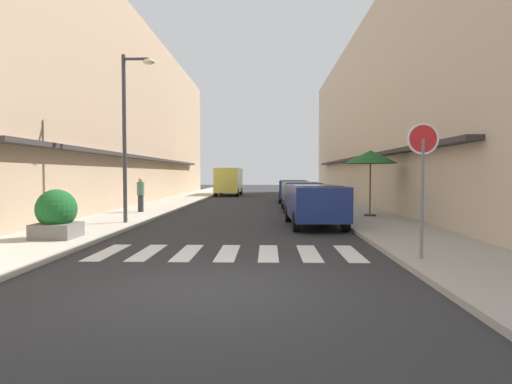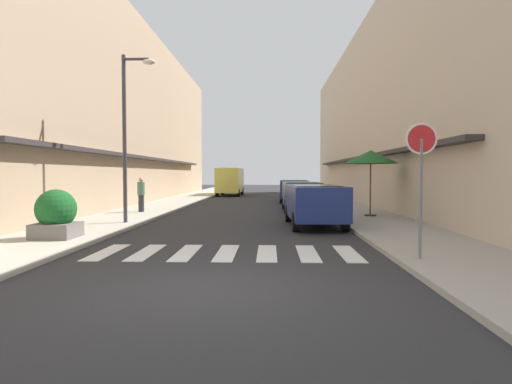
% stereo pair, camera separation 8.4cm
% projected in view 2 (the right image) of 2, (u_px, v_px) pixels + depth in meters
% --- Properties ---
extents(ground_plane, '(100.82, 100.82, 0.00)m').
position_uv_depth(ground_plane, '(252.00, 206.00, 25.34)').
color(ground_plane, '#2B2B2D').
extents(sidewalk_left, '(2.89, 64.16, 0.12)m').
position_uv_depth(sidewalk_left, '(165.00, 205.00, 25.50)').
color(sidewalk_left, '#ADA899').
rests_on(sidewalk_left, ground_plane).
extents(sidewalk_right, '(2.89, 64.16, 0.12)m').
position_uv_depth(sidewalk_right, '(340.00, 205.00, 25.18)').
color(sidewalk_right, '#9E998E').
rests_on(sidewalk_right, ground_plane).
extents(building_row_left, '(5.50, 43.24, 11.08)m').
position_uv_depth(building_row_left, '(106.00, 114.00, 26.69)').
color(building_row_left, tan).
rests_on(building_row_left, ground_plane).
extents(building_row_right, '(5.50, 43.24, 10.95)m').
position_uv_depth(building_row_right, '(404.00, 114.00, 26.12)').
color(building_row_right, '#C6B299').
rests_on(building_row_right, ground_plane).
extents(crosswalk, '(6.15, 2.20, 0.01)m').
position_uv_depth(crosswalk, '(227.00, 253.00, 10.27)').
color(crosswalk, silver).
rests_on(crosswalk, ground_plane).
extents(parked_car_near, '(1.95, 4.46, 1.47)m').
position_uv_depth(parked_car_near, '(314.00, 201.00, 15.44)').
color(parked_car_near, navy).
rests_on(parked_car_near, ground_plane).
extents(parked_car_mid, '(1.84, 3.97, 1.47)m').
position_uv_depth(parked_car_mid, '(301.00, 193.00, 21.90)').
color(parked_car_mid, '#4C5156').
rests_on(parked_car_mid, ground_plane).
extents(parked_car_far, '(1.92, 4.48, 1.47)m').
position_uv_depth(parked_car_far, '(294.00, 188.00, 28.78)').
color(parked_car_far, navy).
rests_on(parked_car_far, ground_plane).
extents(delivery_van, '(2.10, 5.44, 2.37)m').
position_uv_depth(delivery_van, '(230.00, 179.00, 37.81)').
color(delivery_van, '#D8CC4C').
rests_on(delivery_van, ground_plane).
extents(round_street_sign, '(0.65, 0.07, 2.78)m').
position_uv_depth(round_street_sign, '(421.00, 155.00, 8.91)').
color(round_street_sign, slate).
rests_on(round_street_sign, sidewalk_right).
extents(street_lamp, '(1.19, 0.28, 5.96)m').
position_uv_depth(street_lamp, '(129.00, 122.00, 15.57)').
color(street_lamp, '#38383D').
rests_on(street_lamp, sidewalk_left).
extents(cafe_umbrella, '(2.23, 2.23, 2.72)m').
position_uv_depth(cafe_umbrella, '(371.00, 157.00, 18.07)').
color(cafe_umbrella, '#262626').
rests_on(cafe_umbrella, sidewalk_right).
extents(planter_corner, '(1.08, 1.08, 1.33)m').
position_uv_depth(planter_corner, '(56.00, 215.00, 11.89)').
color(planter_corner, slate).
rests_on(planter_corner, sidewalk_left).
extents(pedestrian_walking_near, '(0.34, 0.34, 1.58)m').
position_uv_depth(pedestrian_walking_near, '(141.00, 194.00, 20.13)').
color(pedestrian_walking_near, '#282B33').
rests_on(pedestrian_walking_near, sidewalk_left).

